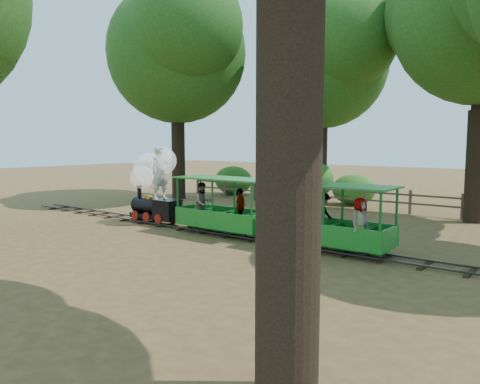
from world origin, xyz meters
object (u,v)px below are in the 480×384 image
Objects in this scene: carriage_front at (221,210)px; fence at (343,195)px; locomotive at (153,179)px; carriage_rear at (334,223)px.

fence is at bearing 87.05° from carriage_front.
carriage_rear is (7.34, -0.07, -0.84)m from locomotive.
locomotive is 0.86× the size of carriage_front.
carriage_front is 1.00× the size of carriage_rear.
locomotive reaches higher than carriage_front.
carriage_front is 8.07m from fence.
carriage_rear is (4.00, 0.03, 0.00)m from carriage_front.
locomotive is 7.39m from carriage_rear.
fence is at bearing 114.09° from carriage_rear.
locomotive is at bearing 179.43° from carriage_rear.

